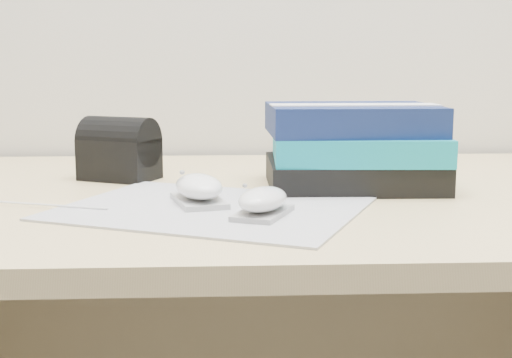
{
  "coord_description": "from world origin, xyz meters",
  "views": [
    {
      "loc": [
        -0.15,
        0.53,
        0.92
      ],
      "look_at": [
        -0.11,
        1.44,
        0.77
      ],
      "focal_mm": 50.0,
      "sensor_mm": 36.0,
      "label": 1
    }
  ],
  "objects_px": {
    "desk": "(314,322)",
    "mouse_front": "(263,202)",
    "mouse_rear": "(199,189)",
    "pouch": "(119,149)",
    "book_stack": "(354,147)"
  },
  "relations": [
    {
      "from": "desk",
      "to": "mouse_rear",
      "type": "height_order",
      "value": "mouse_rear"
    },
    {
      "from": "desk",
      "to": "mouse_front",
      "type": "xyz_separation_m",
      "value": [
        -0.1,
        -0.26,
        0.26
      ]
    },
    {
      "from": "desk",
      "to": "mouse_rear",
      "type": "xyz_separation_m",
      "value": [
        -0.18,
        -0.18,
        0.26
      ]
    },
    {
      "from": "desk",
      "to": "mouse_rear",
      "type": "bearing_deg",
      "value": -135.86
    },
    {
      "from": "mouse_front",
      "to": "mouse_rear",
      "type": "bearing_deg",
      "value": 134.76
    },
    {
      "from": "desk",
      "to": "book_stack",
      "type": "distance_m",
      "value": 0.3
    },
    {
      "from": "desk",
      "to": "pouch",
      "type": "distance_m",
      "value": 0.43
    },
    {
      "from": "mouse_front",
      "to": "pouch",
      "type": "xyz_separation_m",
      "value": [
        -0.22,
        0.3,
        0.03
      ]
    },
    {
      "from": "mouse_rear",
      "to": "book_stack",
      "type": "xyz_separation_m",
      "value": [
        0.23,
        0.13,
        0.04
      ]
    },
    {
      "from": "book_stack",
      "to": "pouch",
      "type": "xyz_separation_m",
      "value": [
        -0.37,
        0.09,
        -0.01
      ]
    },
    {
      "from": "mouse_rear",
      "to": "pouch",
      "type": "distance_m",
      "value": 0.26
    },
    {
      "from": "mouse_rear",
      "to": "pouch",
      "type": "height_order",
      "value": "pouch"
    },
    {
      "from": "mouse_rear",
      "to": "mouse_front",
      "type": "xyz_separation_m",
      "value": [
        0.08,
        -0.08,
        -0.0
      ]
    },
    {
      "from": "desk",
      "to": "pouch",
      "type": "xyz_separation_m",
      "value": [
        -0.32,
        0.05,
        0.28
      ]
    },
    {
      "from": "pouch",
      "to": "desk",
      "type": "bearing_deg",
      "value": -8.12
    }
  ]
}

